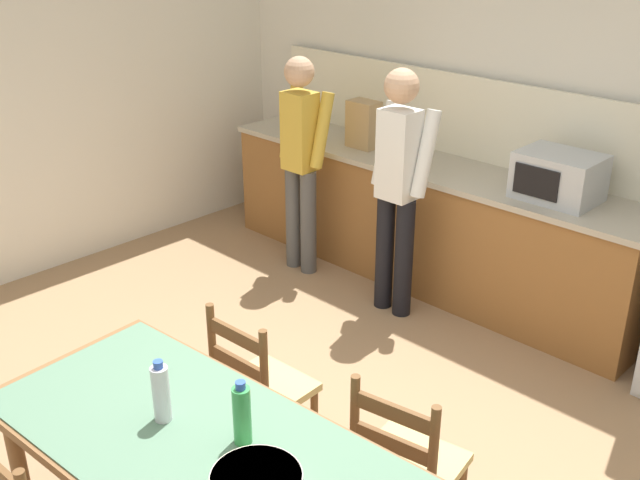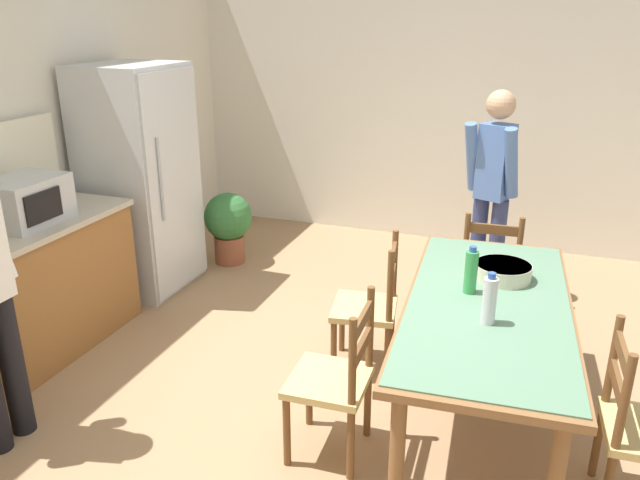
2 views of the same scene
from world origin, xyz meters
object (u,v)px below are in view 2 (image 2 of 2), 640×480
microwave (25,201)px  bottle_near_centre (489,300)px  refrigerator (140,180)px  chair_side_far_left (336,380)px  serving_bowl (503,270)px  person_by_table (492,185)px  potted_plant (228,223)px  bottle_off_centre (471,271)px  chair_side_far_right (370,307)px  chair_head_end (490,271)px  dining_table (487,316)px

microwave → bottle_near_centre: (-0.10, -2.95, -0.17)m
refrigerator → chair_side_far_left: 2.74m
serving_bowl → person_by_table: (1.47, 0.21, 0.11)m
bottle_near_centre → potted_plant: 3.21m
bottle_off_centre → chair_side_far_right: (0.30, 0.64, -0.46)m
bottle_near_centre → chair_side_far_left: (-0.24, 0.71, -0.46)m
chair_side_far_right → chair_head_end: (0.87, -0.66, 0.00)m
bottle_off_centre → potted_plant: bearing=55.6°
dining_table → bottle_off_centre: (0.09, 0.11, 0.21)m
refrigerator → microwave: refrigerator is taller
bottle_near_centre → serving_bowl: (0.58, -0.02, -0.07)m
chair_head_end → person_by_table: size_ratio=0.54×
refrigerator → chair_side_far_left: bearing=-124.4°
microwave → bottle_off_centre: microwave is taller
dining_table → bottle_off_centre: bearing=52.1°
microwave → chair_head_end: size_ratio=0.55×
microwave → bottle_off_centre: (0.23, -2.82, -0.17)m
chair_side_far_right → chair_head_end: 1.09m
bottle_near_centre → dining_table: bearing=4.0°
microwave → chair_side_far_left: (-0.34, -2.24, -0.64)m
dining_table → refrigerator: bearing=70.4°
dining_table → chair_side_far_right: (0.39, 0.75, -0.26)m
bottle_off_centre → dining_table: bearing=-127.9°
potted_plant → person_by_table: bearing=-87.6°
dining_table → bottle_off_centre: size_ratio=7.35×
chair_side_far_left → potted_plant: chair_side_far_left is taller
microwave → serving_bowl: bearing=-80.7°
dining_table → microwave: bearing=92.8°
dining_table → chair_side_far_left: size_ratio=2.18×
bottle_near_centre → chair_side_far_right: bearing=50.8°
microwave → chair_side_far_left: bearing=-98.7°
serving_bowl → person_by_table: person_by_table is taller
chair_head_end → bottle_off_centre: bearing=85.6°
bottle_off_centre → serving_bowl: bottle_off_centre is taller
serving_bowl → chair_side_far_right: bearing=86.8°
refrigerator → dining_table: 3.10m
potted_plant → chair_head_end: bearing=-100.7°
potted_plant → microwave: bearing=166.4°
dining_table → chair_head_end: 1.28m
microwave → serving_bowl: (0.48, -2.97, -0.25)m
refrigerator → potted_plant: (0.67, -0.43, -0.54)m
dining_table → bottle_near_centre: size_ratio=7.35×
person_by_table → bottle_near_centre: bearing=27.2°
potted_plant → bottle_off_centre: bearing=-124.4°
person_by_table → potted_plant: size_ratio=2.51×
microwave → person_by_table: person_by_table is taller
chair_side_far_right → bottle_near_centre: bearing=41.0°
person_by_table → chair_side_far_left: bearing=9.2°
refrigerator → person_by_table: bearing=-74.3°
bottle_off_centre → chair_side_far_left: (-0.57, 0.58, -0.46)m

